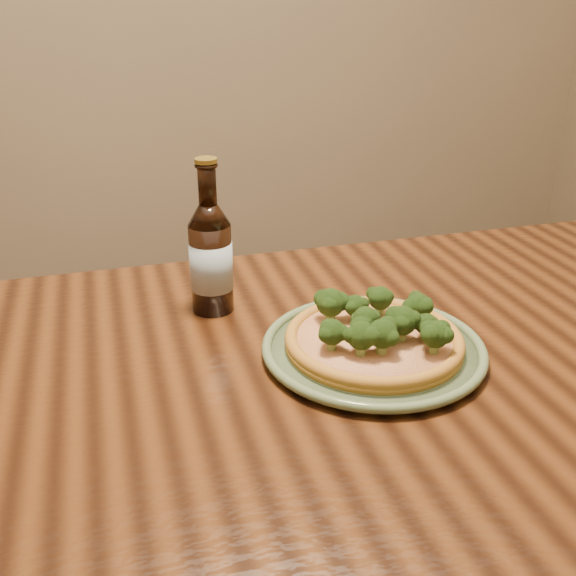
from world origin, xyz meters
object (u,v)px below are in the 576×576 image
object	(u,v)px
pizza	(375,336)
beer_bottle	(211,257)
plate	(373,348)
table	(307,437)

from	to	relation	value
pizza	beer_bottle	bearing A→B (deg)	133.18
plate	beer_bottle	distance (m)	0.29
table	beer_bottle	distance (m)	0.31
table	plate	world-z (taller)	plate
table	pizza	distance (m)	0.17
beer_bottle	table	bearing A→B (deg)	-58.49
table	pizza	world-z (taller)	pizza
plate	pizza	size ratio (longest dim) A/B	1.26
pizza	table	bearing A→B (deg)	-161.70
table	plate	xyz separation A→B (m)	(0.11, 0.04, 0.10)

